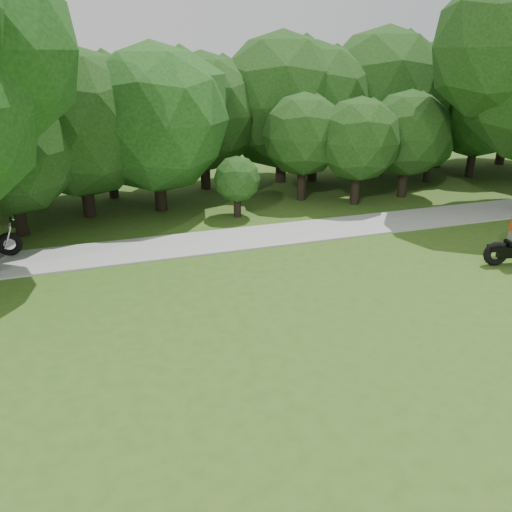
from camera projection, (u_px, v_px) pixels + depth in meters
ground at (413, 350)px, 11.09m from camera, size 100.00×100.00×0.00m
walkway at (284, 234)px, 18.12m from camera, size 60.00×2.20×0.06m
tree_line at (251, 112)px, 22.83m from camera, size 39.84×11.73×7.45m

